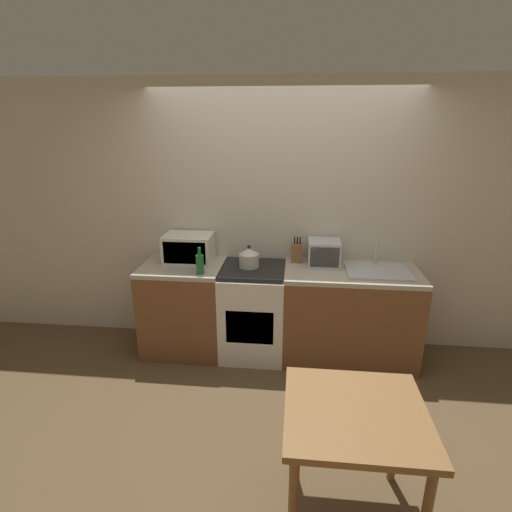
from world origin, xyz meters
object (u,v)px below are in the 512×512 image
(dining_table, at_px, (354,428))
(stove_range, at_px, (253,311))
(bottle, at_px, (200,264))
(toaster_oven, at_px, (324,253))
(kettle, at_px, (249,257))
(microwave, at_px, (189,248))

(dining_table, bearing_deg, stove_range, 113.36)
(bottle, distance_m, toaster_oven, 1.17)
(kettle, bearing_deg, bottle, -152.05)
(stove_range, xyz_separation_m, microwave, (-0.64, 0.12, 0.59))
(microwave, height_order, toaster_oven, microwave)
(kettle, relative_size, dining_table, 0.28)
(stove_range, bearing_deg, toaster_oven, 12.56)
(microwave, xyz_separation_m, toaster_oven, (1.31, 0.03, -0.01))
(microwave, bearing_deg, stove_range, -10.71)
(stove_range, bearing_deg, dining_table, -66.64)
(bottle, relative_size, toaster_oven, 0.82)
(microwave, bearing_deg, dining_table, -52.94)
(stove_range, relative_size, kettle, 4.19)
(kettle, bearing_deg, stove_range, -26.74)
(dining_table, bearing_deg, kettle, 114.24)
(stove_range, bearing_deg, microwave, 169.29)
(toaster_oven, distance_m, dining_table, 1.90)
(dining_table, bearing_deg, bottle, 128.41)
(kettle, distance_m, microwave, 0.61)
(toaster_oven, bearing_deg, bottle, -162.70)
(dining_table, bearing_deg, microwave, 127.06)
(kettle, xyz_separation_m, microwave, (-0.60, 0.10, 0.04))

